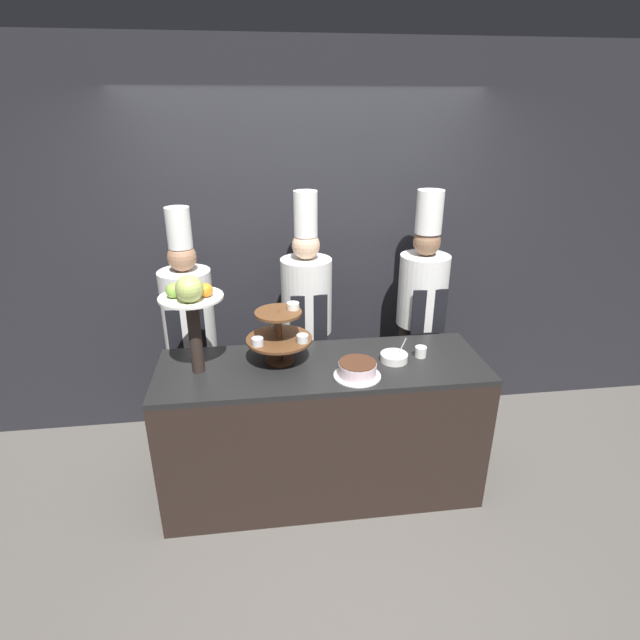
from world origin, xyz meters
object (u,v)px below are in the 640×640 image
(cup_white, at_px, (421,352))
(chef_center_left, at_px, (307,316))
(serving_bowl_near, at_px, (394,357))
(tiered_stand, at_px, (280,333))
(fruit_pedestal, at_px, (191,304))
(chef_center_right, at_px, (421,309))
(cake_round, at_px, (357,370))
(chef_left, at_px, (190,327))

(cup_white, xyz_separation_m, chef_center_left, (-0.65, 0.58, 0.03))
(cup_white, distance_m, serving_bowl_near, 0.18)
(cup_white, height_order, chef_center_left, chef_center_left)
(tiered_stand, height_order, fruit_pedestal, fruit_pedestal)
(tiered_stand, distance_m, serving_bowl_near, 0.72)
(tiered_stand, xyz_separation_m, chef_center_right, (1.06, 0.53, -0.11))
(serving_bowl_near, bearing_deg, chef_center_left, 127.46)
(tiered_stand, bearing_deg, serving_bowl_near, -7.50)
(fruit_pedestal, distance_m, serving_bowl_near, 1.25)
(cake_round, xyz_separation_m, chef_center_right, (0.63, 0.77, 0.04))
(fruit_pedestal, distance_m, cup_white, 1.41)
(cake_round, bearing_deg, tiered_stand, 150.08)
(cup_white, height_order, chef_center_right, chef_center_right)
(cake_round, relative_size, cup_white, 3.85)
(tiered_stand, relative_size, chef_center_right, 0.21)
(tiered_stand, height_order, chef_left, chef_left)
(serving_bowl_near, bearing_deg, cake_round, -148.99)
(chef_left, xyz_separation_m, chef_center_right, (1.66, 0.00, 0.05))
(chef_left, bearing_deg, cake_round, -36.92)
(chef_left, bearing_deg, chef_center_left, 0.01)
(fruit_pedestal, height_order, cup_white, fruit_pedestal)
(cake_round, bearing_deg, chef_center_left, 105.31)
(cup_white, distance_m, chef_left, 1.58)
(cup_white, bearing_deg, cake_round, -156.38)
(cake_round, height_order, chef_center_left, chef_center_left)
(cake_round, bearing_deg, cup_white, 23.62)
(chef_center_right, bearing_deg, cup_white, -108.03)
(serving_bowl_near, xyz_separation_m, chef_left, (-1.29, 0.62, 0.00))
(cup_white, xyz_separation_m, chef_left, (-1.47, 0.58, -0.01))
(chef_left, xyz_separation_m, chef_center_left, (0.82, 0.00, 0.04))
(fruit_pedestal, xyz_separation_m, chef_center_left, (0.70, 0.62, -0.37))
(fruit_pedestal, bearing_deg, tiered_stand, 11.01)
(tiered_stand, height_order, chef_center_right, chef_center_right)
(fruit_pedestal, height_order, chef_left, chef_left)
(tiered_stand, xyz_separation_m, chef_center_left, (0.22, 0.53, -0.12))
(chef_center_right, bearing_deg, serving_bowl_near, -120.88)
(tiered_stand, distance_m, cup_white, 0.89)
(cup_white, distance_m, chef_center_left, 0.87)
(chef_left, distance_m, chef_center_right, 1.66)
(chef_center_left, bearing_deg, cup_white, -41.68)
(tiered_stand, relative_size, chef_center_left, 0.21)
(chef_center_left, bearing_deg, tiered_stand, -112.58)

